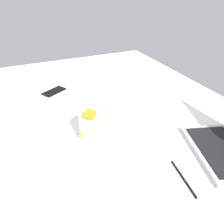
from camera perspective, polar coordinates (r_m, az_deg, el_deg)
bed_mattress at (r=122.27cm, az=-2.42°, el=-3.32°), size 180.00×140.00×18.00cm
snack_cup at (r=95.31cm, az=-5.68°, el=-3.71°), size 9.00×9.89×13.78cm
cell_phone at (r=140.94cm, az=-14.37°, el=5.04°), size 12.95×15.52×0.80cm
charger_cable at (r=84.85cm, az=17.44°, el=-15.59°), size 16.85×3.52×0.60cm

